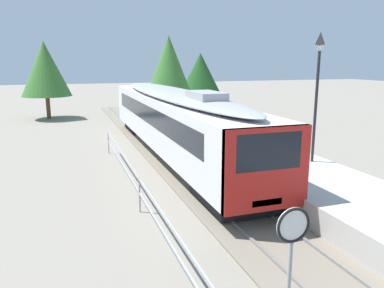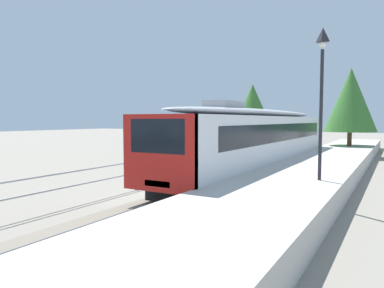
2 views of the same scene
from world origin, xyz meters
name	(u,v)px [view 1 (image 1 of 2)]	position (x,y,z in m)	size (l,w,h in m)	color
ground_plane	(143,201)	(-3.00, 22.00, 0.00)	(160.00, 160.00, 0.00)	gray
track_rails	(217,191)	(0.00, 22.00, 0.03)	(3.20, 60.00, 0.14)	slate
commuter_train	(172,117)	(0.00, 28.38, 2.15)	(2.82, 20.63, 3.74)	silver
station_platform	(288,174)	(3.25, 22.00, 0.45)	(3.90, 60.00, 0.90)	#B7B5AD
platform_lamp_mid_platform	(318,73)	(4.37, 21.98, 4.62)	(0.34, 0.34, 5.35)	#232328
speed_limit_sign	(292,246)	(-2.18, 13.69, 2.12)	(0.61, 0.10, 2.81)	#9EA0A5
tree_behind_carpark	(45,69)	(-6.86, 45.35, 4.44)	(4.33, 4.33, 6.86)	brown
tree_behind_station_far	(169,67)	(3.30, 40.90, 4.67)	(4.14, 4.14, 7.29)	brown
tree_distant_left	(200,73)	(8.18, 46.33, 3.92)	(4.23, 4.23, 5.98)	brown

